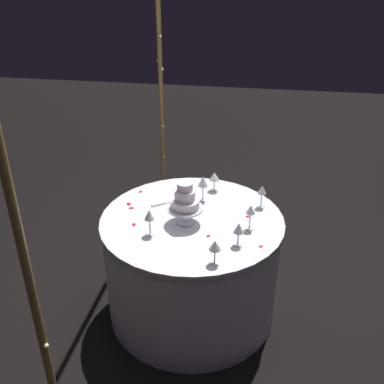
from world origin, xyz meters
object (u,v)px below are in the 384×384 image
decorative_arch (114,95)px  main_table (192,265)px  wine_glass_1 (215,246)px  wine_glass_4 (214,177)px  wine_glass_0 (250,211)px  wine_glass_6 (262,191)px  wine_glass_2 (203,182)px  wine_glass_5 (239,229)px  wine_glass_3 (149,216)px  tiered_cake (185,201)px  cake_knife (170,202)px

decorative_arch → main_table: bearing=-89.9°
wine_glass_1 → wine_glass_4: 0.83m
wine_glass_0 → wine_glass_6: 0.28m
wine_glass_2 → wine_glass_6: bearing=-93.6°
decorative_arch → wine_glass_5: 1.01m
decorative_arch → wine_glass_3: 0.70m
tiered_cake → wine_glass_5: bearing=-118.6°
wine_glass_4 → cake_knife: (-0.22, 0.27, -0.10)m
main_table → tiered_cake: (-0.06, 0.03, 0.52)m
cake_knife → wine_glass_4: bearing=-50.3°
wine_glass_4 → wine_glass_6: (-0.18, -0.33, 0.01)m
wine_glass_4 → wine_glass_6: size_ratio=0.88×
wine_glass_3 → wine_glass_4: bearing=-26.1°
wine_glass_0 → wine_glass_5: (-0.18, 0.05, -0.01)m
wine_glass_3 → tiered_cake: bearing=-48.6°
tiered_cake → wine_glass_5: (-0.18, -0.33, -0.05)m
tiered_cake → wine_glass_0: size_ratio=1.70×
main_table → wine_glass_2: wine_glass_2 is taller
wine_glass_2 → cake_knife: 0.26m
wine_glass_0 → wine_glass_1: bearing=156.1°
wine_glass_0 → wine_glass_6: wine_glass_0 is taller
wine_glass_3 → wine_glass_5: (-0.02, -0.51, -0.02)m
tiered_cake → wine_glass_3: size_ratio=1.65×
main_table → wine_glass_2: bearing=-7.4°
decorative_arch → wine_glass_0: 1.02m
wine_glass_1 → wine_glass_5: bearing=-30.2°
wine_glass_6 → cake_knife: wine_glass_6 is taller
main_table → wine_glass_3: wine_glass_3 is taller
decorative_arch → wine_glass_4: bearing=-53.3°
wine_glass_4 → wine_glass_6: bearing=-118.5°
wine_glass_5 → cake_knife: (0.41, 0.48, -0.10)m
wine_glass_0 → wine_glass_1: (-0.37, 0.16, -0.01)m
main_table → tiered_cake: tiered_cake is taller
wine_glass_4 → decorative_arch: bearing=126.7°
cake_knife → wine_glass_6: bearing=-85.7°
tiered_cake → wine_glass_6: tiered_cake is taller
wine_glass_0 → wine_glass_2: (0.30, 0.33, 0.01)m
tiered_cake → wine_glass_2: (0.30, -0.06, -0.02)m
wine_glass_2 → wine_glass_5: (-0.48, -0.27, -0.03)m
wine_glass_0 → cake_knife: 0.59m
wine_glass_2 → cake_knife: bearing=108.1°
decorative_arch → wine_glass_2: size_ratio=12.85×
wine_glass_2 → cake_knife: size_ratio=0.69×
decorative_arch → main_table: 1.20m
wine_glass_0 → wine_glass_3: bearing=105.6°
wine_glass_0 → wine_glass_2: wine_glass_2 is taller
tiered_cake → wine_glass_2: tiered_cake is taller
wine_glass_1 → cake_knife: bearing=31.9°
main_table → wine_glass_5: (-0.24, -0.30, 0.47)m
wine_glass_2 → wine_glass_3: (-0.46, 0.24, -0.01)m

